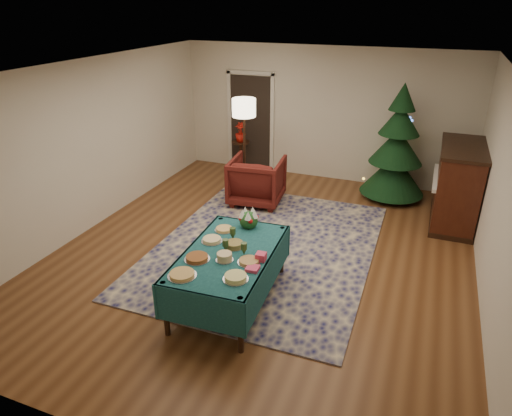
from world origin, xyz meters
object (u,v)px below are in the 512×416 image
at_px(armchair, 257,178).
at_px(potted_plant, 241,136).
at_px(christmas_tree, 397,148).
at_px(floor_lamp, 244,114).
at_px(side_table, 241,157).
at_px(buffet_table, 229,262).
at_px(gift_box, 261,257).
at_px(piano, 457,186).

bearing_deg(armchair, potted_plant, -62.93).
xyz_separation_m(armchair, christmas_tree, (2.33, 1.18, 0.50)).
distance_m(armchair, floor_lamp, 1.25).
distance_m(side_table, christmas_tree, 3.33).
xyz_separation_m(buffet_table, christmas_tree, (1.53, 4.18, 0.41)).
relative_size(side_table, potted_plant, 1.66).
bearing_deg(christmas_tree, gift_box, -104.65).
bearing_deg(floor_lamp, potted_plant, 116.92).
distance_m(armchair, christmas_tree, 2.66).
bearing_deg(piano, gift_box, -122.03).
xyz_separation_m(floor_lamp, piano, (3.86, 0.01, -0.90)).
height_order(gift_box, floor_lamp, floor_lamp).
relative_size(floor_lamp, piano, 1.17).
bearing_deg(piano, potted_plant, 167.54).
height_order(armchair, side_table, armchair).
xyz_separation_m(potted_plant, piano, (4.35, -0.96, -0.15)).
height_order(gift_box, christmas_tree, christmas_tree).
bearing_deg(armchair, side_table, -62.93).
height_order(potted_plant, christmas_tree, christmas_tree).
height_order(gift_box, side_table, gift_box).
xyz_separation_m(gift_box, armchair, (-1.23, 3.04, -0.28)).
relative_size(buffet_table, gift_box, 16.55).
distance_m(buffet_table, piano, 4.35).
relative_size(side_table, piano, 0.44).
distance_m(potted_plant, christmas_tree, 3.28).
xyz_separation_m(gift_box, potted_plant, (-2.16, 4.47, 0.05)).
bearing_deg(christmas_tree, buffet_table, -110.14).
bearing_deg(floor_lamp, side_table, 116.92).
height_order(buffet_table, christmas_tree, christmas_tree).
height_order(christmas_tree, piano, christmas_tree).
xyz_separation_m(buffet_table, potted_plant, (-1.73, 4.43, 0.24)).
xyz_separation_m(floor_lamp, potted_plant, (-0.50, 0.98, -0.75)).
xyz_separation_m(armchair, floor_lamp, (-0.44, 0.46, 1.08)).
bearing_deg(floor_lamp, christmas_tree, 14.69).
xyz_separation_m(armchair, potted_plant, (-0.93, 1.43, 0.33)).
distance_m(christmas_tree, piano, 1.34).
relative_size(armchair, potted_plant, 2.31).
height_order(buffet_table, floor_lamp, floor_lamp).
bearing_deg(potted_plant, buffet_table, -68.70).
xyz_separation_m(armchair, side_table, (-0.93, 1.43, -0.14)).
bearing_deg(side_table, floor_lamp, -63.08).
bearing_deg(piano, buffet_table, -127.10).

